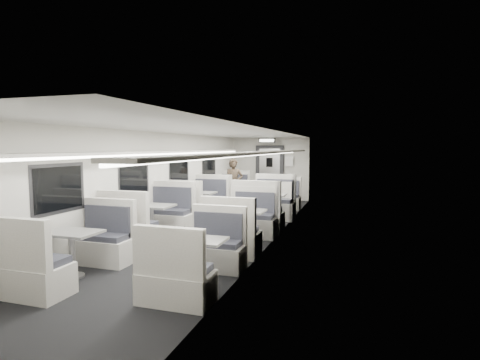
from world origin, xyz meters
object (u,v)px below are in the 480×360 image
Objects in this scene: booth_right_d at (198,261)px; passenger at (234,184)px; booth_right_b at (267,209)px; booth_right_c at (244,227)px; booth_left_a at (226,196)px; vestibule_door at (270,173)px; booth_left_d at (72,254)px; booth_left_b at (198,206)px; booth_right_a at (281,202)px; exit_sign at (267,141)px; booth_left_c at (151,223)px.

passenger is (-1.61, 6.53, 0.48)m from booth_right_d.
booth_right_c is (0.00, -2.09, -0.04)m from booth_right_b.
booth_left_a is at bearing 121.18° from passenger.
booth_left_a is 2.54m from vestibule_door.
booth_right_b is (2.00, 4.74, 0.05)m from booth_left_d.
booth_left_a is 2.31m from booth_left_b.
booth_right_a is 0.95× the size of vestibule_door.
booth_right_a is at bearing -66.79° from exit_sign.
booth_left_c is 7.17m from vestibule_door.
booth_right_c is at bearing -48.10° from booth_left_b.
booth_left_b is at bearing -119.44° from passenger.
booth_left_c is at bearing -90.00° from booth_left_a.
booth_right_b is at bearing -71.04° from passenger.
booth_right_b is 4.71m from exit_sign.
booth_right_a is at bearing -15.95° from booth_left_a.
booth_right_d is at bearing -73.76° from booth_left_a.
passenger is at bearing 85.04° from booth_left_c.
booth_right_d is (0.00, -6.29, -0.00)m from booth_right_a.
passenger reaches higher than booth_right_b.
booth_left_c is at bearing -98.04° from vestibule_door.
booth_right_c is at bearing -66.24° from booth_left_a.
vestibule_door reaches higher than booth_left_c.
booth_right_b is at bearing 49.93° from booth_left_c.
vestibule_door is at bearing 96.26° from booth_right_d.
booth_left_d is at bearing -90.00° from booth_left_b.
booth_left_a is 7.15m from booth_right_d.
passenger is at bearing 86.75° from booth_left_d.
booth_left_b is 4.60m from exit_sign.
booth_left_b is 1.35× the size of passenger.
booth_right_c is at bearing -90.00° from booth_right_b.
booth_right_d is (0.00, -4.41, -0.07)m from booth_right_b.
booth_right_d is at bearing 9.34° from booth_left_d.
booth_right_d is (2.00, 0.33, -0.02)m from booth_left_d.
booth_right_d is 6.74m from passenger.
exit_sign is (-1.00, 4.21, 1.86)m from booth_right_b.
vestibule_door is 1.33m from exit_sign.
passenger reaches higher than booth_left_b.
booth_left_a is 2.77m from exit_sign.
exit_sign is (-1.00, 8.62, 1.93)m from booth_right_d.
booth_left_d is (0.00, -7.19, -0.02)m from booth_left_a.
passenger is (-1.61, 0.24, 0.47)m from booth_right_a.
exit_sign is at bearing 81.37° from booth_left_c.
vestibule_door reaches higher than booth_left_b.
booth_right_b is 1.20× the size of booth_right_d.
booth_right_c is (2.00, 2.65, 0.01)m from booth_left_d.
booth_left_d is 3.32m from booth_right_c.
booth_left_a reaches higher than booth_left_d.
booth_right_d is 9.19m from vestibule_door.
passenger is 0.79× the size of vestibule_door.
vestibule_door reaches higher than booth_left_d.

